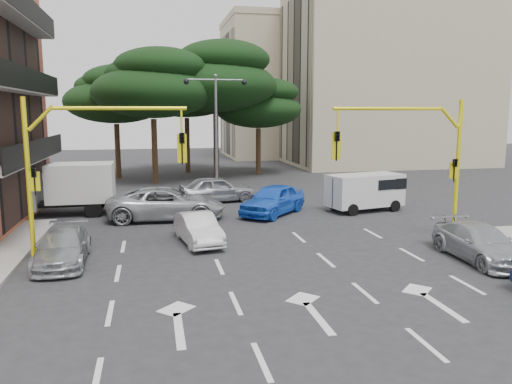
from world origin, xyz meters
TOP-DOWN VIEW (x-y plane):
  - ground at (0.00, 0.00)m, footprint 120.00×120.00m
  - median_strip at (0.00, 16.00)m, footprint 1.40×6.00m
  - apartment_beige_near at (19.95, 32.00)m, footprint 20.20×12.15m
  - apartment_beige_far at (12.95, 44.00)m, footprint 16.20×12.15m
  - pine_left_near at (-3.94, 21.96)m, footprint 9.15×9.15m
  - pine_center at (1.06, 23.96)m, footprint 9.98×9.98m
  - pine_left_far at (-6.94, 25.96)m, footprint 8.32×8.32m
  - pine_right at (5.06, 25.96)m, footprint 7.49×7.49m
  - pine_back at (-0.94, 28.96)m, footprint 9.15×9.15m
  - signal_mast_right at (6.80, 1.99)m, footprint 5.79×0.37m
  - signal_mast_left at (-6.80, 1.99)m, footprint 5.79×0.37m
  - street_lamp_center at (0.00, 16.00)m, footprint 4.16×0.36m
  - car_white_hatch at (-2.42, 3.43)m, footprint 1.93×3.99m
  - car_blue_compact at (2.08, 8.60)m, footprint 4.61×4.80m
  - car_silver_wagon at (-7.51, 1.56)m, footprint 1.84×4.30m
  - car_silver_cross_a at (-3.57, 8.50)m, footprint 6.12×3.14m
  - car_silver_cross_b at (-0.37, 13.00)m, footprint 4.90×2.59m
  - car_silver_parked at (7.60, -1.17)m, footprint 1.97×4.60m
  - van_white at (7.33, 8.55)m, footprint 4.50×2.73m
  - box_truck_a at (-9.00, 10.80)m, footprint 5.62×2.36m

SIDE VIEW (x-z plane):
  - ground at x=0.00m, z-range 0.00..0.00m
  - median_strip at x=0.00m, z-range 0.00..0.15m
  - car_silver_wagon at x=-7.51m, z-range 0.00..1.24m
  - car_white_hatch at x=-2.42m, z-range 0.00..1.26m
  - car_silver_parked at x=7.60m, z-range 0.00..1.32m
  - car_silver_cross_b at x=-0.37m, z-range 0.00..1.59m
  - car_blue_compact at x=2.08m, z-range 0.00..1.62m
  - car_silver_cross_a at x=-3.57m, z-range 0.00..1.65m
  - van_white at x=7.33m, z-range 0.00..2.10m
  - box_truck_a at x=-9.00m, z-range 0.00..2.76m
  - signal_mast_right at x=6.80m, z-range 0.88..6.88m
  - signal_mast_left at x=-6.80m, z-range 0.88..6.88m
  - street_lamp_center at x=0.00m, z-range 1.54..9.31m
  - pine_right at x=5.06m, z-range 2.03..10.40m
  - pine_left_far at x=-6.94m, z-range 2.26..11.56m
  - pine_left_near at x=-3.94m, z-range 2.49..12.72m
  - pine_back at x=-0.94m, z-range 2.49..12.72m
  - pine_center at x=1.06m, z-range 2.72..13.88m
  - apartment_beige_far at x=12.95m, z-range 0.00..16.70m
  - apartment_beige_near at x=19.95m, z-range 0.00..18.70m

